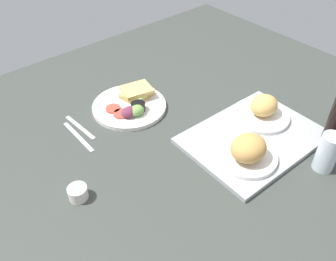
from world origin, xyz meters
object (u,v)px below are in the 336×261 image
at_px(bread_plate_far, 247,151).
at_px(knife, 78,136).
at_px(serving_tray, 253,138).
at_px(drinking_glass, 328,153).
at_px(bread_plate_near, 262,110).
at_px(espresso_cup, 78,193).
at_px(plate_with_salad, 131,104).
at_px(fork, 80,127).

relative_size(bread_plate_far, knife, 1.03).
relative_size(serving_tray, drinking_glass, 3.50).
relative_size(serving_tray, bread_plate_far, 2.30).
bearing_deg(knife, bread_plate_far, 37.18).
distance_m(bread_plate_near, espresso_cup, 0.69).
distance_m(bread_plate_near, knife, 0.65).
distance_m(serving_tray, knife, 0.60).
xyz_separation_m(bread_plate_near, knife, (0.55, -0.35, -0.04)).
height_order(bread_plate_far, plate_with_salad, bread_plate_far).
bearing_deg(espresso_cup, serving_tray, 164.09).
relative_size(bread_plate_far, espresso_cup, 3.49).
bearing_deg(drinking_glass, serving_tray, -74.46).
relative_size(drinking_glass, fork, 0.76).
height_order(fork, knife, same).
bearing_deg(fork, knife, -40.82).
height_order(serving_tray, fork, serving_tray).
bearing_deg(knife, fork, 143.45).
bearing_deg(bread_plate_near, drinking_glass, 81.34).
xyz_separation_m(serving_tray, plate_with_salad, (0.21, -0.41, 0.01)).
relative_size(serving_tray, espresso_cup, 8.04).
distance_m(bread_plate_far, espresso_cup, 0.52).
bearing_deg(drinking_glass, fork, -54.12).
relative_size(bread_plate_near, plate_with_salad, 0.73).
height_order(espresso_cup, knife, espresso_cup).
distance_m(serving_tray, plate_with_salad, 0.46).
height_order(plate_with_salad, drinking_glass, drinking_glass).
xyz_separation_m(serving_tray, bread_plate_near, (-0.10, -0.05, 0.04)).
height_order(bread_plate_near, drinking_glass, drinking_glass).
bearing_deg(serving_tray, espresso_cup, -15.91).
height_order(bread_plate_near, fork, bread_plate_near).
distance_m(bread_plate_near, fork, 0.65).
distance_m(bread_plate_near, plate_with_salad, 0.48).
height_order(serving_tray, knife, serving_tray).
height_order(bread_plate_far, drinking_glass, drinking_glass).
relative_size(espresso_cup, fork, 0.33).
distance_m(espresso_cup, fork, 0.32).
bearing_deg(drinking_glass, bread_plate_far, -44.88).
xyz_separation_m(plate_with_salad, fork, (0.21, -0.02, -0.01)).
distance_m(bread_plate_far, plate_with_salad, 0.48).
xyz_separation_m(bread_plate_near, drinking_glass, (0.04, 0.27, 0.02)).
xyz_separation_m(serving_tray, fork, (0.42, -0.44, -0.01)).
relative_size(plate_with_salad, espresso_cup, 4.95).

